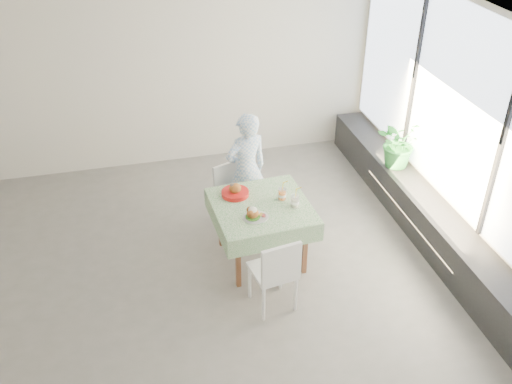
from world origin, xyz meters
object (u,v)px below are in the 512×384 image
object	(u,v)px
cafe_table	(261,226)
potted_plant	(399,142)
diner	(246,170)
main_dish	(254,215)
juice_cup_orange	(282,194)
chair_far	(234,207)
chair_near	(273,284)

from	to	relation	value
cafe_table	potted_plant	world-z (taller)	potted_plant
diner	potted_plant	xyz separation A→B (m)	(2.03, 0.06, 0.09)
main_dish	cafe_table	bearing A→B (deg)	58.32
cafe_table	juice_cup_orange	bearing A→B (deg)	12.81
chair_far	potted_plant	distance (m)	2.27
main_dish	potted_plant	bearing A→B (deg)	26.00
potted_plant	chair_far	bearing A→B (deg)	-177.76
cafe_table	main_dish	bearing A→B (deg)	-121.68
chair_near	potted_plant	size ratio (longest dim) A/B	1.35
chair_far	potted_plant	xyz separation A→B (m)	(2.19, 0.09, 0.58)
cafe_table	diner	world-z (taller)	diner
chair_far	cafe_table	bearing A→B (deg)	-78.64
main_dish	juice_cup_orange	distance (m)	0.48
cafe_table	chair_far	xyz separation A→B (m)	(-0.15, 0.75, -0.21)
diner	main_dish	xyz separation A→B (m)	(-0.15, -1.00, 0.05)
potted_plant	diner	bearing A→B (deg)	-178.24
chair_near	main_dish	xyz separation A→B (m)	(-0.07, 0.54, 0.52)
chair_far	potted_plant	size ratio (longest dim) A/B	1.22
diner	juice_cup_orange	world-z (taller)	diner
juice_cup_orange	diner	bearing A→B (deg)	108.34
cafe_table	potted_plant	size ratio (longest dim) A/B	1.67
chair_near	diner	size ratio (longest dim) A/B	0.60
chair_near	juice_cup_orange	distance (m)	1.03
main_dish	chair_near	bearing A→B (deg)	-82.99
diner	juice_cup_orange	distance (m)	0.76
juice_cup_orange	chair_near	bearing A→B (deg)	-111.30
cafe_table	diner	distance (m)	0.82
cafe_table	diner	bearing A→B (deg)	89.18
cafe_table	chair_far	world-z (taller)	chair_far
cafe_table	chair_near	world-z (taller)	chair_near
juice_cup_orange	chair_far	bearing A→B (deg)	119.94
chair_far	main_dish	xyz separation A→B (m)	(0.01, -0.98, 0.54)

